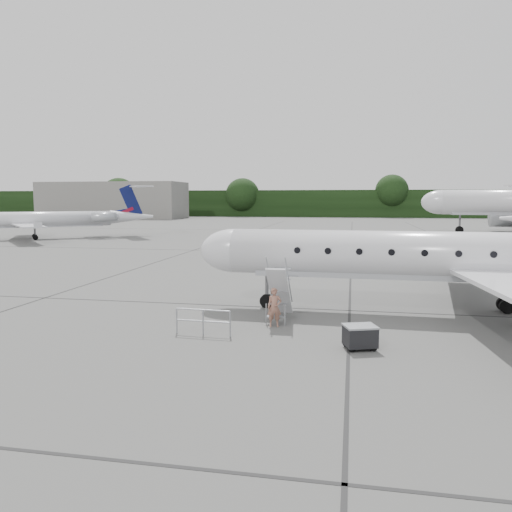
# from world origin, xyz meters

# --- Properties ---
(ground) EXTENTS (320.00, 320.00, 0.00)m
(ground) POSITION_xyz_m (0.00, 0.00, 0.00)
(ground) COLOR #555553
(ground) RESTS_ON ground
(treeline) EXTENTS (260.00, 4.00, 8.00)m
(treeline) POSITION_xyz_m (0.00, 130.00, 4.00)
(treeline) COLOR black
(treeline) RESTS_ON ground
(terminal_building) EXTENTS (40.00, 14.00, 10.00)m
(terminal_building) POSITION_xyz_m (-70.00, 110.00, 5.00)
(terminal_building) COLOR slate
(terminal_building) RESTS_ON ground
(main_regional_jet) EXTENTS (30.38, 22.19, 7.67)m
(main_regional_jet) POSITION_xyz_m (2.32, 2.59, 3.84)
(main_regional_jet) COLOR silver
(main_regional_jet) RESTS_ON ground
(airstair) EXTENTS (0.90, 2.24, 2.40)m
(airstair) POSITION_xyz_m (-6.80, 0.56, 1.20)
(airstair) COLOR silver
(airstair) RESTS_ON ground
(passenger) EXTENTS (0.67, 0.52, 1.63)m
(passenger) POSITION_xyz_m (-6.82, -0.70, 0.82)
(passenger) COLOR #8B5C4B
(passenger) RESTS_ON ground
(safety_railing) EXTENTS (2.20, 0.17, 1.00)m
(safety_railing) POSITION_xyz_m (-9.36, -2.49, 0.50)
(safety_railing) COLOR #919499
(safety_railing) RESTS_ON ground
(baggage_cart) EXTENTS (1.29, 1.16, 0.92)m
(baggage_cart) POSITION_xyz_m (-3.37, -3.24, 0.46)
(baggage_cart) COLOR black
(baggage_cart) RESTS_ON ground
(bg_regional_left) EXTENTS (34.11, 32.57, 7.26)m
(bg_regional_left) POSITION_xyz_m (-45.87, 37.85, 3.63)
(bg_regional_left) COLOR silver
(bg_regional_left) RESTS_ON ground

